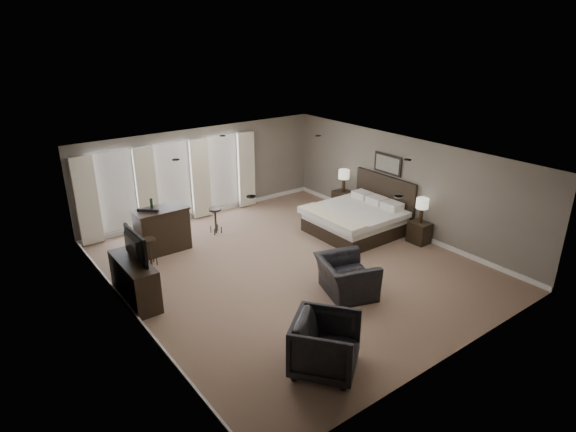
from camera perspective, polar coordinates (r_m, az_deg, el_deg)
room at (r=10.82m, az=0.42°, el=0.12°), size 7.60×8.60×2.64m
window_bay at (r=13.76m, az=-13.40°, el=3.86°), size 5.25×0.20×2.30m
bed at (r=13.00m, az=8.05°, el=0.92°), size 2.24×2.14×1.43m
nightstand_near at (r=12.91m, az=15.29°, el=-1.89°), size 0.42×0.51×0.56m
nightstand_far at (r=14.70m, az=6.51°, el=1.77°), size 0.46×0.56×0.61m
lamp_near at (r=12.69m, az=15.55°, el=0.62°), size 0.32×0.32×0.65m
lamp_far at (r=14.50m, az=6.62°, el=4.17°), size 0.33×0.33×0.68m
wall_art at (r=13.47m, az=11.71°, el=6.05°), size 0.04×0.96×0.56m
dresser at (r=10.30m, az=-17.69°, el=-7.35°), size 0.50×1.56×0.91m
tv at (r=10.07m, az=-18.03°, el=-4.73°), size 0.62×1.08×0.14m
armchair_near at (r=10.12m, az=6.93°, el=-6.48°), size 1.12×1.39×1.05m
armchair_far at (r=8.01m, az=4.49°, el=-14.71°), size 1.40×1.39×1.05m
bar_counter at (r=12.31m, az=-14.65°, el=-1.58°), size 1.29×0.67×1.12m
bar_stool_left at (r=11.74m, az=-16.02°, el=-4.11°), size 0.37×0.37×0.67m
bar_stool_right at (r=13.15m, az=-8.58°, el=-0.55°), size 0.40×0.40×0.71m
desk_chair at (r=12.41m, az=-15.56°, el=-1.32°), size 0.86×0.86×1.19m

